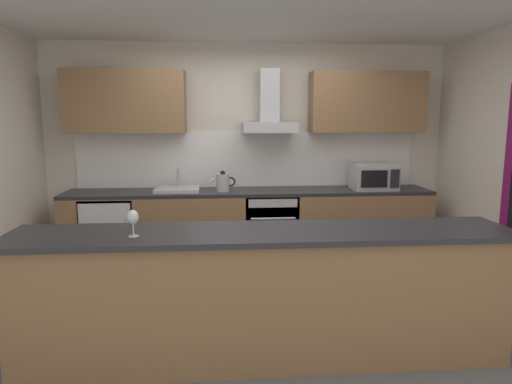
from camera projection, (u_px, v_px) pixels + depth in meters
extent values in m
cube|color=slate|center=(260.00, 315.00, 3.99)|extent=(5.77, 4.41, 0.02)
cube|color=white|center=(261.00, 5.00, 3.57)|extent=(5.77, 4.41, 0.02)
cube|color=silver|center=(248.00, 153.00, 5.51)|extent=(5.77, 0.12, 2.60)
cube|color=white|center=(248.00, 159.00, 5.45)|extent=(4.06, 0.02, 0.66)
cube|color=olive|center=(250.00, 230.00, 5.28)|extent=(4.20, 0.60, 0.86)
cube|color=#28282D|center=(250.00, 192.00, 5.21)|extent=(4.20, 0.60, 0.04)
cube|color=olive|center=(264.00, 299.00, 3.18)|extent=(3.39, 0.52, 0.91)
cube|color=#28282D|center=(264.00, 233.00, 3.10)|extent=(3.49, 0.64, 0.04)
cube|color=olive|center=(125.00, 102.00, 5.08)|extent=(1.34, 0.32, 0.70)
cube|color=olive|center=(367.00, 102.00, 5.30)|extent=(1.34, 0.32, 0.70)
cube|color=slate|center=(270.00, 227.00, 5.27)|extent=(0.60, 0.56, 0.80)
cube|color=black|center=(273.00, 239.00, 5.00)|extent=(0.50, 0.02, 0.48)
cube|color=#B7BABC|center=(273.00, 203.00, 4.93)|extent=(0.54, 0.02, 0.09)
cylinder|color=#B7BABC|center=(273.00, 219.00, 4.93)|extent=(0.49, 0.02, 0.02)
cube|color=white|center=(112.00, 233.00, 5.13)|extent=(0.58, 0.56, 0.85)
cube|color=silver|center=(106.00, 240.00, 4.85)|extent=(0.55, 0.02, 0.80)
cylinder|color=#B7BABC|center=(126.00, 236.00, 4.84)|extent=(0.02, 0.02, 0.38)
cube|color=#B7BABC|center=(374.00, 177.00, 5.25)|extent=(0.50, 0.36, 0.30)
cube|color=black|center=(374.00, 179.00, 5.05)|extent=(0.30, 0.02, 0.19)
cube|color=black|center=(395.00, 179.00, 5.07)|extent=(0.10, 0.01, 0.21)
cube|color=silver|center=(177.00, 189.00, 5.11)|extent=(0.50, 0.40, 0.04)
cylinder|color=#B7BABC|center=(178.00, 179.00, 5.22)|extent=(0.03, 0.03, 0.26)
cylinder|color=#B7BABC|center=(177.00, 169.00, 5.13)|extent=(0.03, 0.16, 0.03)
cylinder|color=#B7BABC|center=(223.00, 183.00, 5.10)|extent=(0.15, 0.15, 0.20)
sphere|color=black|center=(223.00, 173.00, 5.09)|extent=(0.06, 0.06, 0.06)
cone|color=#B7BABC|center=(214.00, 179.00, 5.09)|extent=(0.09, 0.04, 0.07)
torus|color=black|center=(231.00, 182.00, 5.11)|extent=(0.11, 0.02, 0.11)
cube|color=#B7BABC|center=(269.00, 127.00, 5.19)|extent=(0.62, 0.45, 0.12)
cube|color=#B7BABC|center=(269.00, 96.00, 5.18)|extent=(0.22, 0.22, 0.60)
cylinder|color=silver|center=(134.00, 236.00, 2.94)|extent=(0.07, 0.07, 0.01)
cylinder|color=silver|center=(133.00, 229.00, 2.93)|extent=(0.01, 0.01, 0.09)
ellipsoid|color=silver|center=(133.00, 217.00, 2.92)|extent=(0.08, 0.08, 0.10)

